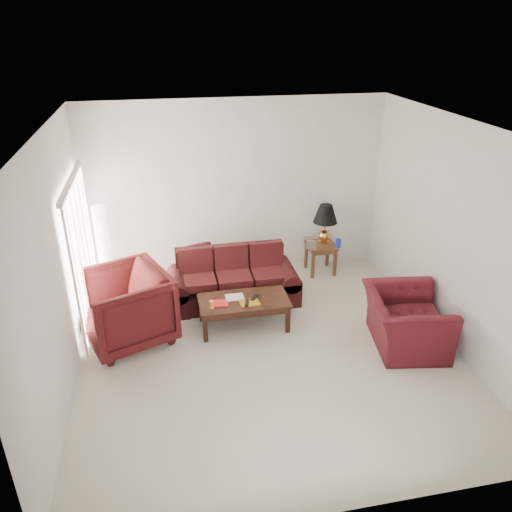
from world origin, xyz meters
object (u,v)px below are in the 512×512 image
(coffee_table, at_px, (244,313))
(sofa, at_px, (233,278))
(floor_lamp, at_px, (104,250))
(armchair_left, at_px, (125,308))
(end_table, at_px, (320,258))
(armchair_right, at_px, (405,321))

(coffee_table, bearing_deg, sofa, 82.85)
(floor_lamp, distance_m, coffee_table, 2.52)
(armchair_left, relative_size, coffee_table, 0.89)
(end_table, bearing_deg, coffee_table, -138.27)
(end_table, height_order, coffee_table, end_table)
(sofa, bearing_deg, floor_lamp, 155.18)
(floor_lamp, bearing_deg, sofa, -19.27)
(end_table, xyz_separation_m, armchair_left, (-3.29, -1.47, 0.25))
(floor_lamp, relative_size, coffee_table, 1.18)
(end_table, bearing_deg, sofa, -156.84)
(floor_lamp, distance_m, armchair_right, 4.70)
(end_table, relative_size, armchair_left, 0.47)
(floor_lamp, bearing_deg, armchair_left, -76.45)
(coffee_table, bearing_deg, armchair_left, 170.52)
(sofa, relative_size, floor_lamp, 1.33)
(end_table, distance_m, coffee_table, 2.19)
(armchair_left, xyz_separation_m, armchair_right, (3.73, -0.87, -0.14))
(floor_lamp, bearing_deg, armchair_right, -29.47)
(end_table, relative_size, armchair_right, 0.46)
(armchair_left, bearing_deg, sofa, 93.35)
(sofa, distance_m, armchair_left, 1.79)
(sofa, height_order, end_table, sofa)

